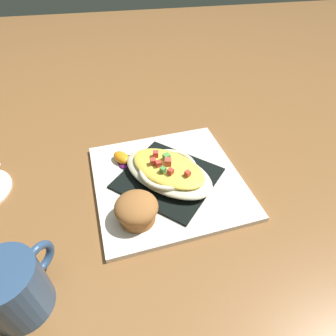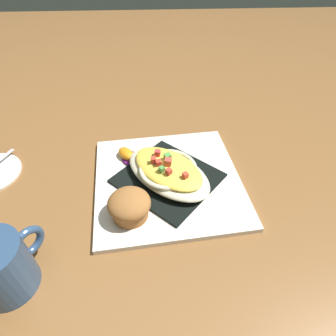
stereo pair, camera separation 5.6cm
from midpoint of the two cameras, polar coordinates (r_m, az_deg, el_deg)
The scene contains 7 objects.
ground_plane at distance 0.58m, azimuth 2.72°, elevation -3.04°, with size 2.60×2.60×0.00m, color brown.
square_plate at distance 0.58m, azimuth 2.74°, elevation -2.67°, with size 0.29×0.29×0.01m, color white.
folded_napkin at distance 0.58m, azimuth 2.77°, elevation -2.14°, with size 0.18×0.17×0.00m, color black.
gratin_dish at distance 0.56m, azimuth 2.83°, elevation -0.63°, with size 0.22×0.21×0.05m.
muffin at distance 0.50m, azimuth -4.57°, elevation -7.70°, with size 0.08×0.08×0.05m.
orange_garnish at distance 0.62m, azimuth -5.62°, elevation 2.50°, with size 0.06×0.05×0.02m.
coffee_mug at distance 0.47m, azimuth -27.39°, elevation -17.74°, with size 0.11×0.09×0.09m.
Camera 2 is at (-0.41, 0.02, 0.42)m, focal length 30.41 mm.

